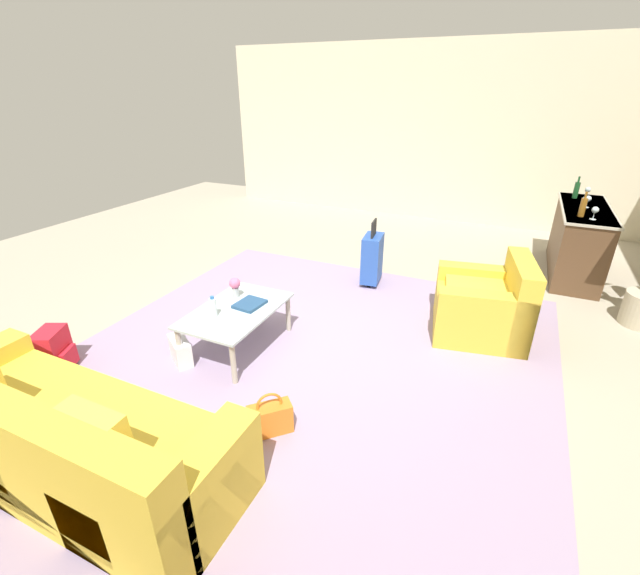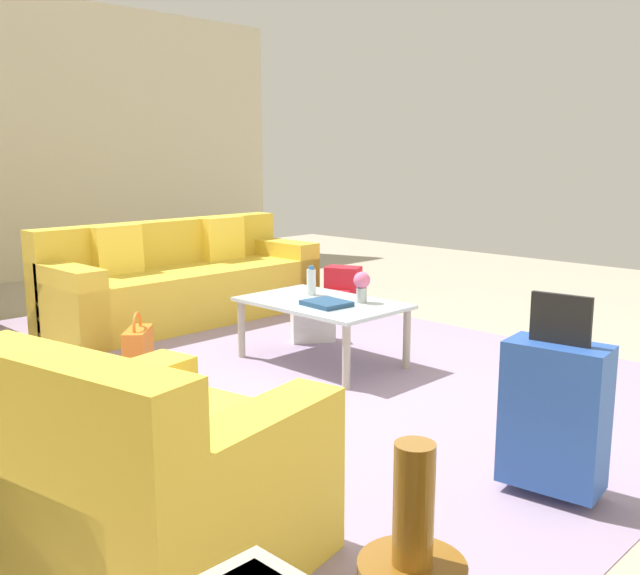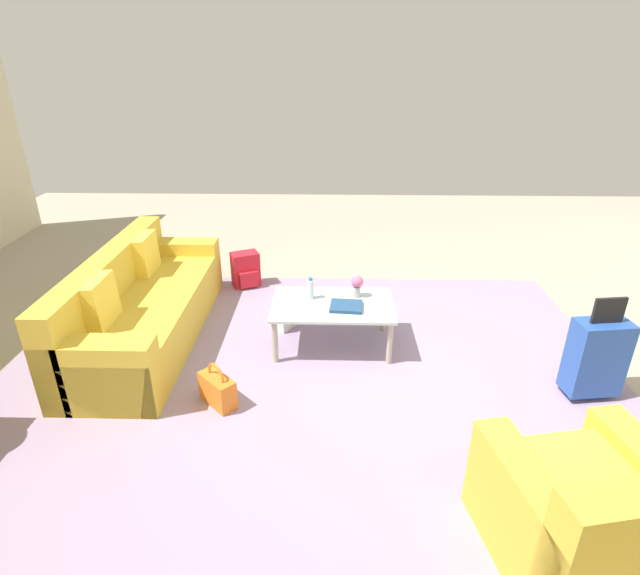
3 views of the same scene
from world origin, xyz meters
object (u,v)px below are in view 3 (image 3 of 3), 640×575
at_px(armchair, 594,526).
at_px(water_bottle, 310,289).
at_px(suitcase_blue, 596,356).
at_px(couch, 139,309).
at_px(backpack_red, 246,270).
at_px(flower_vase, 357,284).
at_px(coffee_table, 332,309).
at_px(handbag_white, 288,314).
at_px(handbag_orange, 218,390).
at_px(coffee_table_book, 346,306).

bearing_deg(armchair, water_bottle, -56.27).
relative_size(water_bottle, suitcase_blue, 0.24).
bearing_deg(couch, water_bottle, 180.00).
bearing_deg(backpack_red, suitcase_blue, 146.40).
height_order(armchair, flower_vase, armchair).
height_order(coffee_table, handbag_white, coffee_table).
distance_m(handbag_white, backpack_red, 1.10).
bearing_deg(coffee_table, handbag_orange, 45.41).
bearing_deg(armchair, suitcase_blue, -115.17).
distance_m(coffee_table_book, flower_vase, 0.27).
bearing_deg(handbag_orange, coffee_table, -134.59).
distance_m(couch, flower_vase, 2.02).
distance_m(couch, handbag_white, 1.39).
bearing_deg(coffee_table, flower_vase, -145.71).
distance_m(handbag_orange, handbag_white, 1.30).
bearing_deg(suitcase_blue, flower_vase, -25.53).
relative_size(coffee_table, handbag_orange, 3.01).
bearing_deg(handbag_white, couch, 10.41).
distance_m(armchair, coffee_table, 2.53).
xyz_separation_m(coffee_table_book, handbag_orange, (0.99, 0.80, -0.31)).
height_order(coffee_table, backpack_red, coffee_table).
bearing_deg(coffee_table, armchair, 121.22).
distance_m(coffee_table, flower_vase, 0.32).
relative_size(coffee_table_book, handbag_white, 0.78).
xyz_separation_m(armchair, handbag_white, (1.74, -2.51, -0.16)).
bearing_deg(coffee_table_book, handbag_orange, 43.95).
bearing_deg(coffee_table, suitcase_blue, 160.71).
relative_size(coffee_table, coffee_table_book, 3.88).
bearing_deg(coffee_table, coffee_table_book, 146.31).
height_order(coffee_table, coffee_table_book, coffee_table_book).
bearing_deg(coffee_table, couch, -3.20).
distance_m(water_bottle, backpack_red, 1.47).
xyz_separation_m(coffee_table_book, suitcase_blue, (-1.88, 0.62, -0.08)).
bearing_deg(suitcase_blue, handbag_white, -23.33).
xyz_separation_m(handbag_orange, handbag_white, (-0.43, -1.23, 0.00)).
distance_m(armchair, coffee_table_book, 2.41).
relative_size(armchair, water_bottle, 5.09).
bearing_deg(water_bottle, flower_vase, -173.21).
distance_m(coffee_table, suitcase_blue, 2.12).
bearing_deg(handbag_white, handbag_orange, 70.54).
xyz_separation_m(couch, handbag_white, (-1.36, -0.25, -0.17)).
relative_size(couch, suitcase_blue, 2.78).
relative_size(suitcase_blue, handbag_white, 2.37).
bearing_deg(couch, handbag_white, -169.59).
distance_m(water_bottle, handbag_orange, 1.25).
relative_size(coffee_table_book, backpack_red, 0.69).
bearing_deg(flower_vase, backpack_red, -43.18).
xyz_separation_m(couch, armchair, (-3.10, 2.26, -0.00)).
relative_size(water_bottle, backpack_red, 0.51).
xyz_separation_m(coffee_table, coffee_table_book, (-0.12, 0.08, 0.07)).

